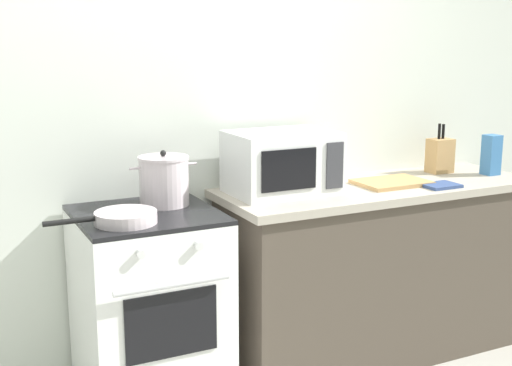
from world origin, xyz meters
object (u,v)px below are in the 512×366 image
at_px(knife_block, 440,155).
at_px(oven_mitt, 440,185).
at_px(stock_pot, 164,181).
at_px(cutting_board, 392,182).
at_px(microwave, 282,162).
at_px(frying_pan, 124,217).
at_px(pasta_box, 491,155).
at_px(stove, 150,312).

bearing_deg(knife_block, oven_mitt, -129.92).
distance_m(stock_pot, cutting_board, 1.20).
bearing_deg(microwave, frying_pan, -165.74).
relative_size(pasta_box, oven_mitt, 1.22).
distance_m(cutting_board, knife_block, 0.46).
bearing_deg(pasta_box, frying_pan, -177.11).
bearing_deg(stock_pot, microwave, -1.61).
bearing_deg(knife_block, frying_pan, -171.64).
relative_size(cutting_board, oven_mitt, 2.00).
distance_m(microwave, knife_block, 1.04).
xyz_separation_m(stove, oven_mitt, (1.49, -0.16, 0.47)).
height_order(stock_pot, microwave, microwave).
distance_m(microwave, pasta_box, 1.25).
xyz_separation_m(microwave, cutting_board, (0.60, -0.08, -0.14)).
distance_m(stove, knife_block, 1.83).
bearing_deg(microwave, oven_mitt, -16.90).
bearing_deg(microwave, stove, -173.61).
bearing_deg(frying_pan, stock_pot, 42.78).
distance_m(microwave, oven_mitt, 0.83).
bearing_deg(stove, pasta_box, -0.85).
distance_m(stock_pot, frying_pan, 0.35).
relative_size(microwave, cutting_board, 1.39).
bearing_deg(stock_pot, frying_pan, -137.22).
xyz_separation_m(stove, stock_pot, (0.12, 0.10, 0.57)).
xyz_separation_m(knife_block, pasta_box, (0.21, -0.17, 0.01)).
relative_size(stove, pasta_box, 4.18).
bearing_deg(microwave, cutting_board, -7.40).
distance_m(pasta_box, oven_mitt, 0.49).
height_order(frying_pan, cutting_board, frying_pan).
distance_m(knife_block, oven_mitt, 0.40).
height_order(stove, knife_block, knife_block).
xyz_separation_m(stove, frying_pan, (-0.13, -0.13, 0.48)).
bearing_deg(oven_mitt, frying_pan, 179.12).
height_order(pasta_box, oven_mitt, pasta_box).
bearing_deg(stove, oven_mitt, -6.09).
bearing_deg(stock_pot, oven_mitt, -10.50).
bearing_deg(cutting_board, stock_pot, 175.46).
distance_m(frying_pan, microwave, 0.87).
xyz_separation_m(frying_pan, knife_block, (1.87, 0.28, 0.07)).
height_order(knife_block, oven_mitt, knife_block).
distance_m(stove, frying_pan, 0.52).
relative_size(stove, frying_pan, 2.03).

